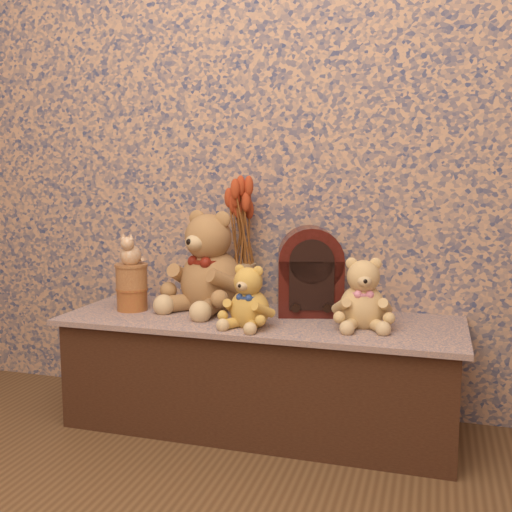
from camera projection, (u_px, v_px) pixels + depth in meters
The scene contains 10 objects.
display_shelf at pixel (260, 372), 2.26m from camera, with size 1.48×0.52×0.42m, color navy.
teddy_large at pixel (212, 257), 2.35m from camera, with size 0.33×0.40×0.42m, color olive, non-canonical shape.
teddy_medium at pixel (250, 293), 2.10m from camera, with size 0.19×0.22×0.23m, color gold, non-canonical shape.
teddy_small at pixel (363, 290), 2.09m from camera, with size 0.21×0.25×0.26m, color tan, non-canonical shape.
cathedral_radio at pixel (310, 270), 2.29m from camera, with size 0.24×0.18×0.34m, color #3C110B, non-canonical shape.
ceramic_vase at pixel (243, 286), 2.39m from camera, with size 0.11×0.11×0.18m, color tan.
dried_stalks at pixel (242, 205), 2.35m from camera, with size 0.24×0.24×0.47m, color #B73D1D, non-canonical shape.
biscuit_tin_lower at pixel (132, 299), 2.36m from camera, with size 0.12×0.12×0.09m, color #B08533.
biscuit_tin_upper at pixel (132, 277), 2.35m from camera, with size 0.12×0.12×0.09m, color tan.
cat_figurine at pixel (131, 249), 2.33m from camera, with size 0.09×0.10×0.13m, color silver, non-canonical shape.
Camera 1 is at (0.62, -0.85, 0.95)m, focal length 42.04 mm.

